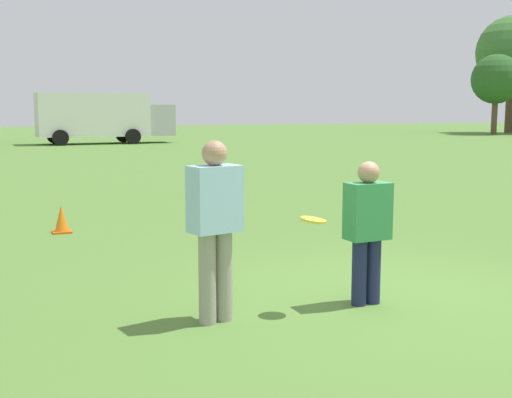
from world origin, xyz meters
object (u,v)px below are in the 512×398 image
(frisbee, at_px, (313,220))
(box_truck, at_px, (103,116))
(traffic_cone, at_px, (62,219))
(player_thrower, at_px, (215,221))
(player_defender, at_px, (367,225))

(frisbee, xyz_separation_m, box_truck, (2.56, 35.75, 0.77))
(traffic_cone, bearing_deg, frisbee, -68.97)
(traffic_cone, distance_m, box_truck, 30.63)
(player_thrower, distance_m, player_defender, 1.71)
(frisbee, distance_m, traffic_cone, 5.96)
(player_thrower, bearing_deg, traffic_cone, 101.44)
(player_defender, relative_size, traffic_cone, 3.25)
(box_truck, bearing_deg, player_thrower, -95.74)
(traffic_cone, bearing_deg, player_defender, -62.81)
(player_defender, height_order, traffic_cone, player_defender)
(player_defender, distance_m, traffic_cone, 6.16)
(player_defender, xyz_separation_m, frisbee, (-0.68, -0.07, 0.11))
(player_defender, xyz_separation_m, box_truck, (1.88, 35.68, 0.88))
(player_thrower, bearing_deg, box_truck, 84.26)
(player_defender, distance_m, frisbee, 0.69)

